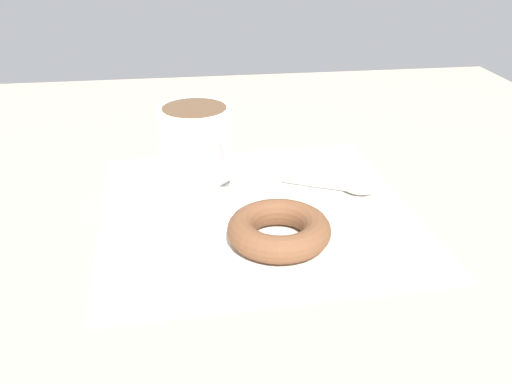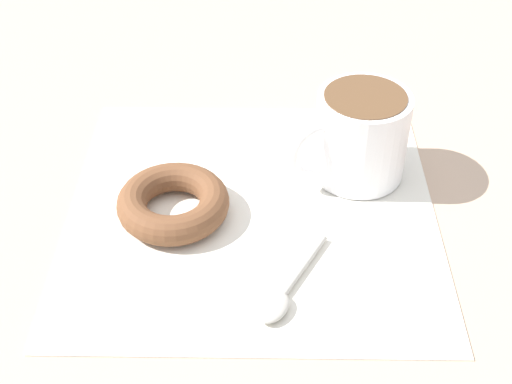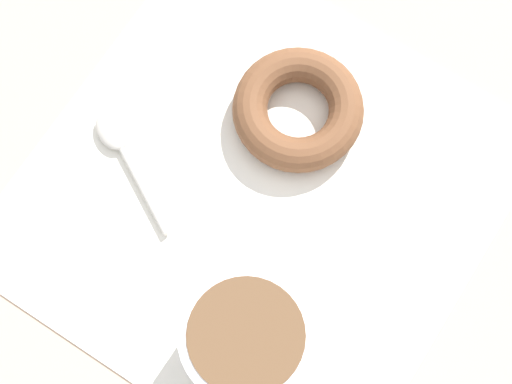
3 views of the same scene
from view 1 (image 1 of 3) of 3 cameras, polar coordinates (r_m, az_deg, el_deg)
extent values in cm
cube|color=tan|center=(65.33, -1.37, -2.81)|extent=(120.00, 120.00, 2.00)
cube|color=white|center=(65.25, 0.00, -1.69)|extent=(36.13, 36.13, 0.30)
cylinder|color=white|center=(71.96, -6.03, 4.96)|extent=(9.10, 9.10, 8.94)
cylinder|color=brown|center=(70.53, -6.19, 8.19)|extent=(7.90, 7.90, 0.60)
torus|color=white|center=(67.97, -3.79, 3.74)|extent=(3.65, 5.60, 5.91)
torus|color=brown|center=(58.02, 2.31, -3.78)|extent=(10.60, 10.60, 2.84)
ellipsoid|color=#B7B2A8|center=(69.50, 10.22, 0.25)|extent=(4.30, 3.76, 0.90)
cylinder|color=#B7B2A8|center=(70.38, 5.97, 0.74)|extent=(8.13, 4.48, 0.56)
camera|label=2|loc=(0.85, 43.01, 30.20)|focal=50.00mm
camera|label=3|loc=(0.80, -14.28, 51.77)|focal=60.00mm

